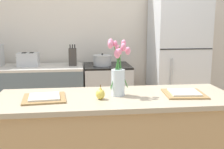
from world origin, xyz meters
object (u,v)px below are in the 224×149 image
(stove_range, at_px, (107,98))
(plate_setting_left, at_px, (44,98))
(flower_vase, at_px, (118,72))
(refrigerator, at_px, (177,63))
(cooking_pot, at_px, (102,60))
(toaster, at_px, (28,59))
(plate_setting_right, at_px, (184,93))
(pear_figurine, at_px, (100,94))
(knife_block, at_px, (73,57))

(stove_range, xyz_separation_m, plate_setting_left, (-0.63, -1.61, 0.46))
(flower_vase, bearing_deg, refrigerator, 56.84)
(stove_range, relative_size, refrigerator, 0.49)
(cooking_pot, bearing_deg, toaster, 176.04)
(toaster, bearing_deg, stove_range, -1.10)
(stove_range, height_order, flower_vase, flower_vase)
(toaster, bearing_deg, cooking_pot, -3.96)
(plate_setting_right, relative_size, toaster, 1.17)
(toaster, relative_size, cooking_pot, 1.17)
(toaster, bearing_deg, flower_vase, -59.88)
(toaster, xyz_separation_m, cooking_pot, (0.94, -0.07, -0.02))
(plate_setting_left, height_order, toaster, toaster)
(pear_figurine, bearing_deg, knife_block, 97.49)
(flower_vase, relative_size, cooking_pot, 1.79)
(plate_setting_left, distance_m, knife_block, 1.65)
(flower_vase, height_order, plate_setting_right, flower_vase)
(stove_range, xyz_separation_m, knife_block, (-0.45, 0.02, 0.56))
(plate_setting_left, bearing_deg, plate_setting_right, 0.00)
(pear_figurine, bearing_deg, refrigerator, 54.94)
(plate_setting_right, bearing_deg, cooking_pot, 107.51)
(pear_figurine, xyz_separation_m, toaster, (-0.79, 1.69, 0.04))
(refrigerator, relative_size, cooking_pot, 7.55)
(flower_vase, bearing_deg, knife_block, 102.82)
(plate_setting_right, bearing_deg, flower_vase, 175.98)
(stove_range, bearing_deg, flower_vase, -92.98)
(flower_vase, relative_size, toaster, 1.54)
(flower_vase, distance_m, toaster, 1.85)
(refrigerator, relative_size, pear_figurine, 16.86)
(flower_vase, bearing_deg, cooking_pot, 89.44)
(refrigerator, height_order, knife_block, refrigerator)
(flower_vase, height_order, pear_figurine, flower_vase)
(cooking_pot, bearing_deg, pear_figurine, -95.51)
(pear_figurine, xyz_separation_m, cooking_pot, (0.16, 1.63, 0.02))
(plate_setting_right, distance_m, toaster, 2.18)
(cooking_pot, bearing_deg, plate_setting_right, -72.49)
(knife_block, bearing_deg, refrigerator, -0.91)
(stove_range, distance_m, plate_setting_left, 1.79)
(stove_range, xyz_separation_m, pear_figurine, (-0.22, -1.67, 0.49))
(toaster, height_order, knife_block, knife_block)
(toaster, bearing_deg, knife_block, 0.36)
(plate_setting_right, height_order, knife_block, knife_block)
(plate_setting_left, distance_m, plate_setting_right, 1.06)
(plate_setting_left, relative_size, toaster, 1.17)
(flower_vase, relative_size, plate_setting_right, 1.31)
(stove_range, bearing_deg, plate_setting_right, -75.16)
(refrigerator, xyz_separation_m, knife_block, (-1.40, 0.02, 0.10))
(pear_figurine, distance_m, toaster, 1.87)
(stove_range, bearing_deg, knife_block, 177.07)
(stove_range, xyz_separation_m, refrigerator, (0.95, 0.00, 0.46))
(stove_range, relative_size, cooking_pot, 3.74)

